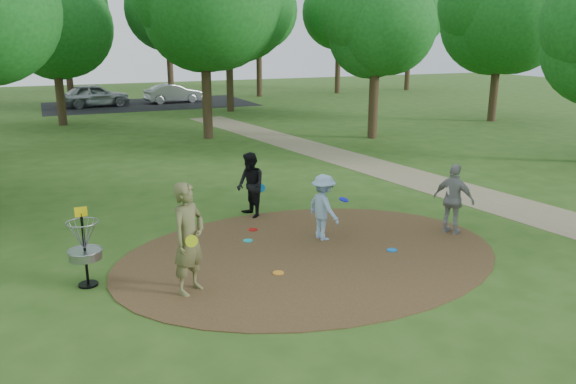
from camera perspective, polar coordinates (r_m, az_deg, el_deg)
name	(u,v)px	position (r m, az deg, el deg)	size (l,w,h in m)	color
ground	(310,255)	(12.12, 2.29, -6.41)	(100.00, 100.00, 0.00)	#2D5119
dirt_clearing	(310,255)	(12.11, 2.29, -6.37)	(8.40, 8.40, 0.02)	#47301C
footpath	(481,198)	(17.25, 19.06, -0.56)	(2.00, 40.00, 0.01)	#8C7A5B
parking_lot	(150,104)	(40.95, -13.88, 8.66)	(14.00, 8.00, 0.01)	black
player_observer_with_disc	(189,239)	(10.21, -10.06, -4.69)	(0.90, 0.85, 2.07)	brown
player_throwing_with_disc	(324,207)	(12.80, 3.63, -1.57)	(1.03, 1.07, 1.54)	#97BAE1
player_walking_with_disc	(250,185)	(14.43, -3.83, 0.69)	(0.76, 0.90, 1.69)	black
player_waiting_with_disc	(454,200)	(13.69, 16.48, -0.74)	(0.81, 1.07, 1.69)	#939496
disc_ground_cyan	(248,241)	(12.88, -4.09, -4.94)	(0.22, 0.22, 0.02)	#18B9C4
disc_ground_blue	(392,250)	(12.50, 10.51, -5.82)	(0.22, 0.22, 0.02)	blue
disc_ground_red	(253,230)	(13.59, -3.59, -3.83)	(0.22, 0.22, 0.02)	#B71412
car_left	(95,95)	(40.32, -19.05, 9.27)	(1.81, 4.50, 1.53)	#979B9E
car_right	(173,93)	(41.37, -11.56, 9.78)	(1.40, 4.02, 1.32)	#979A9F
disc_ground_orange	(278,273)	(11.16, -1.00, -8.21)	(0.22, 0.22, 0.02)	orange
disc_golf_basket	(84,242)	(11.03, -20.02, -4.76)	(0.63, 0.63, 1.54)	black
tree_ring	(290,12)	(21.05, 0.18, 17.83)	(37.33, 46.34, 9.85)	#332316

